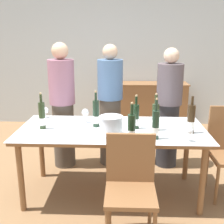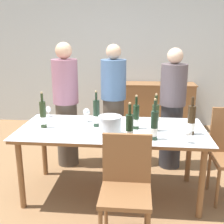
{
  "view_description": "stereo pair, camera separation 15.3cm",
  "coord_description": "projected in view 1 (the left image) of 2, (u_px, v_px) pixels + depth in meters",
  "views": [
    {
      "loc": [
        0.11,
        -2.81,
        1.72
      ],
      "look_at": [
        0.0,
        0.0,
        0.95
      ],
      "focal_mm": 45.0,
      "sensor_mm": 36.0,
      "label": 1
    },
    {
      "loc": [
        0.26,
        -2.8,
        1.72
      ],
      "look_at": [
        0.0,
        0.0,
        0.95
      ],
      "focal_mm": 45.0,
      "sensor_mm": 36.0,
      "label": 2
    }
  ],
  "objects": [
    {
      "name": "ground_plane",
      "position": [
        112.0,
        193.0,
        3.17
      ],
      "size": [
        12.0,
        12.0,
        0.0
      ],
      "primitive_type": "plane",
      "color": "olive"
    },
    {
      "name": "wine_bottle_2",
      "position": [
        42.0,
        116.0,
        2.93
      ],
      "size": [
        0.07,
        0.07,
        0.39
      ],
      "color": "#28381E",
      "rests_on": "dining_table"
    },
    {
      "name": "ice_bucket",
      "position": [
        111.0,
        125.0,
        2.75
      ],
      "size": [
        0.23,
        0.23,
        0.19
      ],
      "color": "silver",
      "rests_on": "dining_table"
    },
    {
      "name": "wine_bottle_0",
      "position": [
        155.0,
        118.0,
        2.88
      ],
      "size": [
        0.07,
        0.07,
        0.39
      ],
      "color": "#28381E",
      "rests_on": "dining_table"
    },
    {
      "name": "person_guest_right",
      "position": [
        168.0,
        109.0,
        3.66
      ],
      "size": [
        0.33,
        0.33,
        1.57
      ],
      "color": "#2D2D33",
      "rests_on": "ground_plane"
    },
    {
      "name": "wine_bottle_3",
      "position": [
        132.0,
        128.0,
        2.59
      ],
      "size": [
        0.07,
        0.07,
        0.37
      ],
      "color": "black",
      "rests_on": "dining_table"
    },
    {
      "name": "wine_glass_2",
      "position": [
        189.0,
        132.0,
        2.58
      ],
      "size": [
        0.08,
        0.08,
        0.13
      ],
      "color": "white",
      "rests_on": "dining_table"
    },
    {
      "name": "person_host",
      "position": [
        63.0,
        106.0,
        3.65
      ],
      "size": [
        0.33,
        0.33,
        1.64
      ],
      "color": "#51473D",
      "rests_on": "ground_plane"
    },
    {
      "name": "wine_bottle_1",
      "position": [
        191.0,
        120.0,
        2.8
      ],
      "size": [
        0.08,
        0.08,
        0.38
      ],
      "color": "#332314",
      "rests_on": "dining_table"
    },
    {
      "name": "person_guest_left",
      "position": [
        110.0,
        106.0,
        3.72
      ],
      "size": [
        0.33,
        0.33,
        1.61
      ],
      "color": "#51473D",
      "rests_on": "ground_plane"
    },
    {
      "name": "chair_near_front",
      "position": [
        130.0,
        181.0,
        2.36
      ],
      "size": [
        0.42,
        0.42,
        0.92
      ],
      "color": "brown",
      "rests_on": "ground_plane"
    },
    {
      "name": "wine_bottle_4",
      "position": [
        156.0,
        125.0,
        2.64
      ],
      "size": [
        0.07,
        0.07,
        0.4
      ],
      "color": "#1E3323",
      "rests_on": "dining_table"
    },
    {
      "name": "wine_glass_0",
      "position": [
        85.0,
        113.0,
        3.15
      ],
      "size": [
        0.08,
        0.08,
        0.16
      ],
      "color": "white",
      "rests_on": "dining_table"
    },
    {
      "name": "dining_table",
      "position": [
        112.0,
        135.0,
        2.99
      ],
      "size": [
        1.96,
        0.91,
        0.77
      ],
      "color": "brown",
      "rests_on": "ground_plane"
    },
    {
      "name": "wine_glass_1",
      "position": [
        46.0,
        111.0,
        3.32
      ],
      "size": [
        0.07,
        0.07,
        0.13
      ],
      "color": "white",
      "rests_on": "dining_table"
    },
    {
      "name": "sideboard_cabinet",
      "position": [
        150.0,
        105.0,
        5.31
      ],
      "size": [
        1.37,
        0.46,
        0.86
      ],
      "color": "brown",
      "rests_on": "ground_plane"
    },
    {
      "name": "wine_bottle_6",
      "position": [
        136.0,
        117.0,
        2.94
      ],
      "size": [
        0.07,
        0.07,
        0.36
      ],
      "color": "black",
      "rests_on": "dining_table"
    },
    {
      "name": "wine_bottle_5",
      "position": [
        96.0,
        114.0,
        2.99
      ],
      "size": [
        0.07,
        0.07,
        0.39
      ],
      "color": "#1E3323",
      "rests_on": "dining_table"
    },
    {
      "name": "back_wall",
      "position": [
        118.0,
        52.0,
        5.36
      ],
      "size": [
        8.0,
        0.1,
        2.8
      ],
      "color": "silver",
      "rests_on": "ground_plane"
    }
  ]
}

